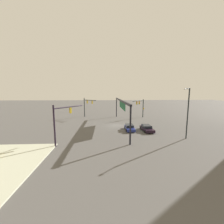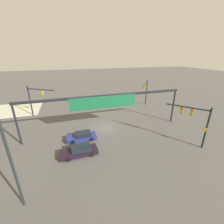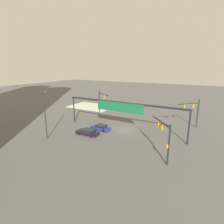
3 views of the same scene
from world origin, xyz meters
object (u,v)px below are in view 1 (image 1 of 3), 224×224
(traffic_signal_opposite_side, at_px, (141,105))
(streetlamp_curved_arm, at_px, (187,110))
(traffic_signal_cross_street, at_px, (61,118))
(sedan_car_waiting_far, at_px, (130,127))
(sedan_car_approaching, at_px, (147,128))
(traffic_signal_near_corner, at_px, (87,104))

(traffic_signal_opposite_side, xyz_separation_m, streetlamp_curved_arm, (21.26, 2.69, 1.14))
(traffic_signal_cross_street, bearing_deg, sedan_car_waiting_far, -24.83)
(traffic_signal_opposite_side, xyz_separation_m, sedan_car_approaching, (15.65, -2.60, -3.44))
(traffic_signal_near_corner, bearing_deg, sedan_car_waiting_far, -14.66)
(traffic_signal_opposite_side, height_order, sedan_car_waiting_far, traffic_signal_opposite_side)
(traffic_signal_near_corner, distance_m, traffic_signal_opposite_side, 17.53)
(traffic_signal_opposite_side, xyz_separation_m, sedan_car_waiting_far, (14.90, -6.19, -3.45))
(traffic_signal_cross_street, bearing_deg, traffic_signal_near_corner, 30.64)
(traffic_signal_near_corner, height_order, streetlamp_curved_arm, streetlamp_curved_arm)
(traffic_signal_cross_street, relative_size, streetlamp_curved_arm, 0.71)
(traffic_signal_cross_street, bearing_deg, streetlamp_curved_arm, -53.50)
(traffic_signal_near_corner, distance_m, sedan_car_approaching, 23.35)
(sedan_car_approaching, xyz_separation_m, sedan_car_waiting_far, (-0.74, -3.59, -0.00))
(traffic_signal_opposite_side, bearing_deg, traffic_signal_cross_street, 10.78)
(traffic_signal_near_corner, xyz_separation_m, streetlamp_curved_arm, (23.30, 20.09, 0.95))
(streetlamp_curved_arm, bearing_deg, sedan_car_waiting_far, -77.84)
(traffic_signal_near_corner, height_order, sedan_car_approaching, traffic_signal_near_corner)
(sedan_car_approaching, height_order, sedan_car_waiting_far, same)
(traffic_signal_near_corner, height_order, traffic_signal_cross_street, traffic_signal_cross_street)
(traffic_signal_near_corner, bearing_deg, sedan_car_approaching, -8.23)
(traffic_signal_cross_street, distance_m, sedan_car_approaching, 17.61)
(traffic_signal_opposite_side, bearing_deg, streetlamp_curved_arm, 57.07)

